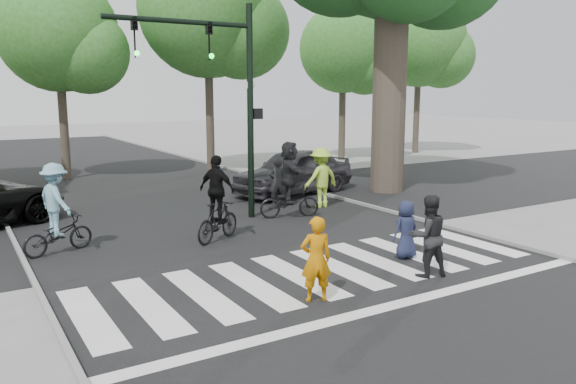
{
  "coord_description": "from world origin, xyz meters",
  "views": [
    {
      "loc": [
        -6.22,
        -8.03,
        3.6
      ],
      "look_at": [
        0.5,
        3.0,
        1.3
      ],
      "focal_mm": 35.0,
      "sensor_mm": 36.0,
      "label": 1
    }
  ],
  "objects_px": {
    "traffic_signal": "(222,81)",
    "pedestrian_child": "(406,230)",
    "pedestrian_woman": "(316,259)",
    "cyclist_right": "(289,184)",
    "car_grey": "(293,171)",
    "cyclist_left": "(57,215)",
    "pedestrian_adult": "(428,236)",
    "cyclist_mid": "(217,206)"
  },
  "relations": [
    {
      "from": "cyclist_left",
      "to": "pedestrian_child",
      "type": "bearing_deg",
      "value": -34.15
    },
    {
      "from": "cyclist_right",
      "to": "cyclist_mid",
      "type": "bearing_deg",
      "value": -155.28
    },
    {
      "from": "traffic_signal",
      "to": "cyclist_mid",
      "type": "relative_size",
      "value": 2.83
    },
    {
      "from": "traffic_signal",
      "to": "cyclist_mid",
      "type": "bearing_deg",
      "value": -119.51
    },
    {
      "from": "cyclist_right",
      "to": "pedestrian_adult",
      "type": "bearing_deg",
      "value": -94.26
    },
    {
      "from": "traffic_signal",
      "to": "car_grey",
      "type": "distance_m",
      "value": 5.67
    },
    {
      "from": "pedestrian_woman",
      "to": "pedestrian_child",
      "type": "bearing_deg",
      "value": -143.11
    },
    {
      "from": "pedestrian_adult",
      "to": "cyclist_mid",
      "type": "relative_size",
      "value": 0.77
    },
    {
      "from": "pedestrian_child",
      "to": "cyclist_right",
      "type": "xyz_separation_m",
      "value": [
        -0.04,
        4.8,
        0.35
      ]
    },
    {
      "from": "traffic_signal",
      "to": "car_grey",
      "type": "bearing_deg",
      "value": 33.97
    },
    {
      "from": "cyclist_right",
      "to": "car_grey",
      "type": "distance_m",
      "value": 3.92
    },
    {
      "from": "traffic_signal",
      "to": "pedestrian_child",
      "type": "bearing_deg",
      "value": -71.38
    },
    {
      "from": "cyclist_mid",
      "to": "cyclist_right",
      "type": "relative_size",
      "value": 0.95
    },
    {
      "from": "car_grey",
      "to": "traffic_signal",
      "type": "bearing_deg",
      "value": -69.33
    },
    {
      "from": "pedestrian_woman",
      "to": "car_grey",
      "type": "bearing_deg",
      "value": -102.51
    },
    {
      "from": "pedestrian_adult",
      "to": "cyclist_left",
      "type": "height_order",
      "value": "cyclist_left"
    },
    {
      "from": "traffic_signal",
      "to": "car_grey",
      "type": "height_order",
      "value": "traffic_signal"
    },
    {
      "from": "pedestrian_child",
      "to": "pedestrian_adult",
      "type": "xyz_separation_m",
      "value": [
        -0.49,
        -1.13,
        0.17
      ]
    },
    {
      "from": "pedestrian_child",
      "to": "cyclist_right",
      "type": "height_order",
      "value": "cyclist_right"
    },
    {
      "from": "cyclist_left",
      "to": "pedestrian_adult",
      "type": "bearing_deg",
      "value": -42.72
    },
    {
      "from": "pedestrian_woman",
      "to": "cyclist_left",
      "type": "height_order",
      "value": "cyclist_left"
    },
    {
      "from": "car_grey",
      "to": "cyclist_right",
      "type": "bearing_deg",
      "value": -46.93
    },
    {
      "from": "pedestrian_woman",
      "to": "cyclist_right",
      "type": "height_order",
      "value": "cyclist_right"
    },
    {
      "from": "pedestrian_woman",
      "to": "pedestrian_child",
      "type": "height_order",
      "value": "pedestrian_woman"
    },
    {
      "from": "traffic_signal",
      "to": "pedestrian_woman",
      "type": "xyz_separation_m",
      "value": [
        -1.31,
        -6.52,
        -3.14
      ]
    },
    {
      "from": "traffic_signal",
      "to": "cyclist_left",
      "type": "height_order",
      "value": "traffic_signal"
    },
    {
      "from": "cyclist_left",
      "to": "cyclist_right",
      "type": "xyz_separation_m",
      "value": [
        6.4,
        0.44,
        0.1
      ]
    },
    {
      "from": "cyclist_mid",
      "to": "pedestrian_woman",
      "type": "bearing_deg",
      "value": -92.81
    },
    {
      "from": "pedestrian_adult",
      "to": "cyclist_left",
      "type": "xyz_separation_m",
      "value": [
        -5.95,
        5.5,
        0.07
      ]
    },
    {
      "from": "traffic_signal",
      "to": "cyclist_right",
      "type": "distance_m",
      "value": 3.46
    },
    {
      "from": "traffic_signal",
      "to": "pedestrian_child",
      "type": "relative_size",
      "value": 4.64
    },
    {
      "from": "cyclist_left",
      "to": "cyclist_mid",
      "type": "relative_size",
      "value": 0.97
    },
    {
      "from": "pedestrian_woman",
      "to": "cyclist_left",
      "type": "distance_m",
      "value": 6.41
    },
    {
      "from": "traffic_signal",
      "to": "cyclist_left",
      "type": "bearing_deg",
      "value": -167.34
    },
    {
      "from": "traffic_signal",
      "to": "cyclist_right",
      "type": "bearing_deg",
      "value": -18.7
    },
    {
      "from": "car_grey",
      "to": "pedestrian_adult",
      "type": "bearing_deg",
      "value": -29.15
    },
    {
      "from": "pedestrian_woman",
      "to": "cyclist_mid",
      "type": "height_order",
      "value": "cyclist_mid"
    },
    {
      "from": "traffic_signal",
      "to": "car_grey",
      "type": "relative_size",
      "value": 1.25
    },
    {
      "from": "pedestrian_woman",
      "to": "car_grey",
      "type": "relative_size",
      "value": 0.32
    },
    {
      "from": "cyclist_mid",
      "to": "car_grey",
      "type": "bearing_deg",
      "value": 42.29
    },
    {
      "from": "pedestrian_woman",
      "to": "cyclist_right",
      "type": "bearing_deg",
      "value": -100.27
    },
    {
      "from": "traffic_signal",
      "to": "pedestrian_woman",
      "type": "bearing_deg",
      "value": -101.38
    }
  ]
}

